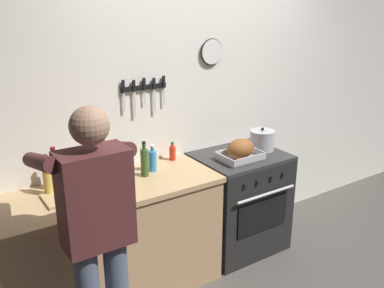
{
  "coord_description": "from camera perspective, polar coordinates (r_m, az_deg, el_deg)",
  "views": [
    {
      "loc": [
        -2.0,
        -1.62,
        2.16
      ],
      "look_at": [
        -0.38,
        0.85,
        1.15
      ],
      "focal_mm": 39.25,
      "sensor_mm": 36.0,
      "label": 1
    }
  ],
  "objects": [
    {
      "name": "bottle_olive_oil",
      "position": [
        3.18,
        -6.47,
        -2.41
      ],
      "size": [
        0.06,
        0.06,
        0.27
      ],
      "color": "#385623",
      "rests_on": "counter_block"
    },
    {
      "name": "bottle_soy_sauce",
      "position": [
        3.33,
        -9.23,
        -2.24
      ],
      "size": [
        0.05,
        0.05,
        0.18
      ],
      "color": "black",
      "rests_on": "counter_block"
    },
    {
      "name": "counter_block",
      "position": [
        3.23,
        -14.15,
        -13.8
      ],
      "size": [
        2.03,
        0.65,
        0.9
      ],
      "color": "tan",
      "rests_on": "ground"
    },
    {
      "name": "wall_back",
      "position": [
        3.69,
        0.61,
        5.36
      ],
      "size": [
        6.0,
        0.13,
        2.6
      ],
      "color": "white",
      "rests_on": "ground"
    },
    {
      "name": "bottle_dish_soap",
      "position": [
        3.27,
        -5.37,
        -2.21
      ],
      "size": [
        0.06,
        0.06,
        0.21
      ],
      "color": "#338CCC",
      "rests_on": "counter_block"
    },
    {
      "name": "cutting_board",
      "position": [
        2.98,
        -16.09,
        -6.77
      ],
      "size": [
        0.36,
        0.24,
        0.02
      ],
      "primitive_type": "cube",
      "color": "tan",
      "rests_on": "counter_block"
    },
    {
      "name": "bottle_wine_red",
      "position": [
        3.08,
        -18.09,
        -3.65
      ],
      "size": [
        0.07,
        0.07,
        0.32
      ],
      "color": "#47141E",
      "rests_on": "counter_block"
    },
    {
      "name": "stock_pot",
      "position": [
        3.78,
        9.49,
        0.53
      ],
      "size": [
        0.22,
        0.22,
        0.21
      ],
      "color": "#B7B7BC",
      "rests_on": "stove"
    },
    {
      "name": "bottle_cooking_oil",
      "position": [
        3.01,
        -19.02,
        -4.43
      ],
      "size": [
        0.06,
        0.06,
        0.29
      ],
      "color": "gold",
      "rests_on": "counter_block"
    },
    {
      "name": "bottle_hot_sauce",
      "position": [
        3.5,
        -2.67,
        -1.18
      ],
      "size": [
        0.05,
        0.05,
        0.16
      ],
      "color": "red",
      "rests_on": "counter_block"
    },
    {
      "name": "person_cook",
      "position": [
        2.47,
        -12.86,
        -11.0
      ],
      "size": [
        0.51,
        0.63,
        1.66
      ],
      "rotation": [
        0.0,
        0.0,
        1.67
      ],
      "color": "#4C566B",
      "rests_on": "ground"
    },
    {
      "name": "stove",
      "position": [
        3.83,
        6.37,
        -7.77
      ],
      "size": [
        0.76,
        0.67,
        0.9
      ],
      "color": "black",
      "rests_on": "ground"
    },
    {
      "name": "roasting_pan",
      "position": [
        3.52,
        6.59,
        -0.87
      ],
      "size": [
        0.35,
        0.26,
        0.18
      ],
      "color": "#B7B7BC",
      "rests_on": "stove"
    }
  ]
}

